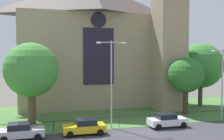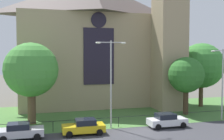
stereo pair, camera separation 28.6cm
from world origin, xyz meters
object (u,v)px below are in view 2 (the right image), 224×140
object	(u,v)px
tree_right_far	(201,66)
streetlamp_far	(223,75)
tree_right_near	(186,75)
parked_car_silver	(20,131)
tree_left_near	(31,70)
streetlamp_near	(111,74)
parked_car_white	(167,120)
parked_car_yellow	(84,127)
church_building	(96,40)

from	to	relation	value
tree_right_far	streetlamp_far	distance (m)	8.84
tree_right_near	parked_car_silver	xyz separation A→B (m)	(-20.64, -5.40, -4.47)
tree_left_near	streetlamp_near	distance (m)	9.29
parked_car_white	streetlamp_far	bearing A→B (deg)	9.43
tree_right_near	parked_car_yellow	bearing A→B (deg)	-159.49
streetlamp_far	parked_car_yellow	size ratio (longest dim) A/B	2.02
church_building	parked_car_yellow	bearing A→B (deg)	-106.36
streetlamp_far	parked_car_white	size ratio (longest dim) A/B	2.04
tree_left_near	streetlamp_far	world-z (taller)	tree_left_near
tree_right_far	parked_car_white	world-z (taller)	tree_right_far
church_building	parked_car_yellow	size ratio (longest dim) A/B	6.12
streetlamp_near	parked_car_yellow	bearing A→B (deg)	-154.73
church_building	parked_car_white	world-z (taller)	church_building
church_building	streetlamp_far	xyz separation A→B (m)	(12.33, -15.17, -4.84)
church_building	parked_car_yellow	world-z (taller)	church_building
church_building	parked_car_yellow	xyz separation A→B (m)	(-4.90, -16.69, -9.53)
tree_right_near	parked_car_yellow	distance (m)	16.24
church_building	streetlamp_near	bearing A→B (deg)	-96.31
tree_left_near	parked_car_silver	world-z (taller)	tree_left_near
church_building	streetlamp_near	world-z (taller)	church_building
tree_right_near	parked_car_silver	bearing A→B (deg)	-165.33
tree_right_far	tree_right_near	xyz separation A→B (m)	(-5.24, -4.45, -1.04)
streetlamp_far	parked_car_yellow	distance (m)	17.92
streetlamp_far	tree_left_near	bearing A→B (deg)	169.18
streetlamp_near	parked_car_white	size ratio (longest dim) A/B	2.24
tree_right_near	parked_car_silver	world-z (taller)	tree_right_near
tree_right_near	parked_car_white	xyz separation A→B (m)	(-5.43, -5.25, -4.47)
tree_right_near	parked_car_silver	size ratio (longest dim) A/B	1.81
tree_right_near	parked_car_white	bearing A→B (deg)	-135.98
tree_left_near	tree_right_far	distance (m)	25.24
church_building	parked_car_white	distance (m)	19.51
tree_right_far	parked_car_silver	bearing A→B (deg)	-159.16
streetlamp_far	parked_car_yellow	world-z (taller)	streetlamp_far
tree_left_near	tree_right_near	bearing A→B (deg)	-0.89
tree_right_near	parked_car_yellow	xyz separation A→B (m)	(-14.62, -5.47, -4.47)
church_building	tree_right_near	size ratio (longest dim) A/B	3.41
parked_car_yellow	church_building	bearing A→B (deg)	-104.86
tree_left_near	tree_right_near	xyz separation A→B (m)	(19.65, -0.31, -0.95)
streetlamp_far	parked_car_white	bearing A→B (deg)	-170.80
church_building	tree_left_near	bearing A→B (deg)	-132.30
church_building	streetlamp_near	size ratio (longest dim) A/B	2.76
streetlamp_far	parked_car_white	distance (m)	9.40
church_building	parked_car_white	bearing A→B (deg)	-75.41
parked_car_yellow	parked_car_white	bearing A→B (deg)	-177.15
parked_car_silver	parked_car_white	bearing A→B (deg)	0.84
church_building	streetlamp_far	bearing A→B (deg)	-50.90
streetlamp_near	parked_car_white	bearing A→B (deg)	-12.31
streetlamp_near	parked_car_silver	distance (m)	10.67
parked_car_silver	tree_right_far	bearing A→B (deg)	21.12
parked_car_silver	tree_left_near	bearing A→B (deg)	80.46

